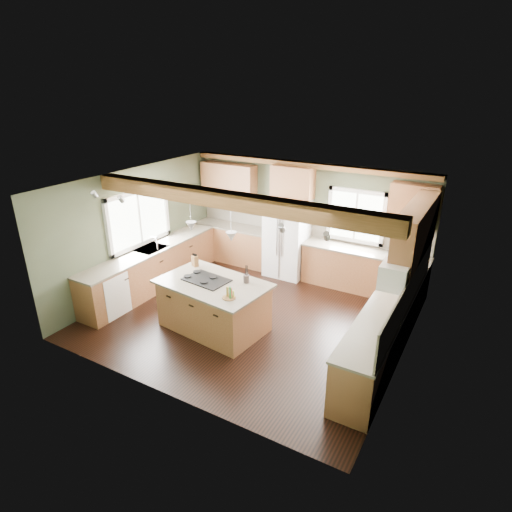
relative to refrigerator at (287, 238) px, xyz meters
The scene contains 37 objects.
floor 2.32m from the refrigerator, 81.95° to the right, with size 5.60×5.60×0.00m, color black.
ceiling 2.73m from the refrigerator, 81.95° to the right, with size 5.60×5.60×0.00m, color silver.
wall_back 0.63m from the refrigerator, 51.71° to the left, with size 5.60×5.60×0.00m, color #3E4632.
wall_left 3.30m from the refrigerator, 139.70° to the right, with size 5.00×5.00×0.00m, color #3E4632.
wall_right 3.78m from the refrigerator, 34.37° to the right, with size 5.00×5.00×0.00m, color #3E4632.
ceiling_beam 3.20m from the refrigerator, 83.83° to the right, with size 5.55×0.26×0.26m, color #513517.
soffit_trim 1.69m from the refrigerator, 43.03° to the left, with size 5.55×0.20×0.10m, color #513517.
backsplash_back 0.57m from the refrigerator, 50.58° to the left, with size 5.58×0.03×0.58m, color brown.
backsplash_right 3.73m from the refrigerator, 33.86° to the right, with size 0.03×3.70×0.58m, color brown.
base_cab_back_left 1.56m from the refrigerator, behind, with size 2.02×0.60×0.88m, color brown.
counter_back_left 1.49m from the refrigerator, behind, with size 2.06×0.64×0.04m, color #4D4439.
base_cab_back_right 1.85m from the refrigerator, ahead, with size 2.62×0.60×0.88m, color brown.
counter_back_right 1.79m from the refrigerator, ahead, with size 2.66×0.64×0.04m, color #4D4439.
base_cab_left 3.06m from the refrigerator, 136.74° to the right, with size 0.60×3.70×0.88m, color brown.
counter_left 3.02m from the refrigerator, 136.74° to the right, with size 0.64×3.74×0.04m, color #4D4439.
base_cab_right 3.51m from the refrigerator, 36.47° to the right, with size 0.60×3.70×0.88m, color brown.
counter_right 3.48m from the refrigerator, 36.47° to the right, with size 0.64×3.74×0.04m, color #4D4439.
upper_cab_back_left 2.00m from the refrigerator, behind, with size 1.40×0.35×0.90m, color brown.
upper_cab_over_fridge 1.27m from the refrigerator, 90.00° to the left, with size 0.96×0.35×0.70m, color brown.
upper_cab_right 3.34m from the refrigerator, 22.64° to the right, with size 0.35×2.20×0.90m, color brown.
upper_cab_back_corner 2.81m from the refrigerator, ahead, with size 0.90×0.35×0.90m, color brown.
window_left 3.30m from the refrigerator, 140.15° to the right, with size 0.04×1.60×1.05m, color white.
window_back 1.63m from the refrigerator, 13.94° to the left, with size 1.10×0.04×1.00m, color white.
sink 3.02m from the refrigerator, 136.74° to the right, with size 0.50×0.65×0.03m, color #262628.
faucet 2.90m from the refrigerator, 134.30° to the right, with size 0.02×0.02×0.28m, color #B2B2B7.
dishwasher 4.05m from the refrigerator, 123.02° to the right, with size 0.60×0.60×0.84m, color white.
oven 4.40m from the refrigerator, 50.38° to the right, with size 0.60×0.72×0.84m, color white.
microwave 3.66m from the refrigerator, 37.00° to the right, with size 0.40×0.70×0.38m, color white.
pendant_left 2.95m from the refrigerator, 101.41° to the right, with size 0.18×0.18×0.16m, color #B2B2B7.
pendant_right 3.01m from the refrigerator, 82.96° to the right, with size 0.18×0.18×0.16m, color #B2B2B7.
refrigerator is the anchor object (origin of this frame).
island 2.82m from the refrigerator, 92.06° to the right, with size 1.81×1.11×0.88m, color brown.
island_top 2.78m from the refrigerator, 92.06° to the right, with size 1.93×1.23×0.04m, color #4D4439.
cooktop 2.77m from the refrigerator, 95.17° to the right, with size 0.78×0.52×0.02m, color black.
knife_block 2.49m from the refrigerator, 109.10° to the right, with size 0.12×0.09×0.21m, color brown.
utensil_crock 2.51m from the refrigerator, 80.53° to the right, with size 0.11×0.11×0.15m, color #463D38.
bottle_tray 3.16m from the refrigerator, 81.46° to the right, with size 0.23×0.23×0.21m, color #56391A, non-canonical shape.
Camera 1 is at (3.66, -6.18, 4.25)m, focal length 30.00 mm.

